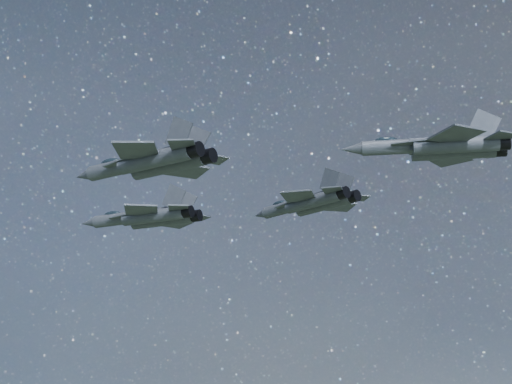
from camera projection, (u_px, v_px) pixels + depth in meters
The scene contains 4 objects.
jet_lead at pixel (149, 217), 86.48m from camera, with size 17.60×12.25×4.43m.
jet_left at pixel (311, 203), 92.77m from camera, with size 18.59×12.66×4.67m.
jet_right at pixel (151, 162), 60.45m from camera, with size 15.41×11.01×3.94m.
jet_slot at pixel (440, 147), 70.25m from camera, with size 16.71×10.95×4.31m.
Camera 1 is at (38.91, -65.72, 122.40)m, focal length 50.00 mm.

